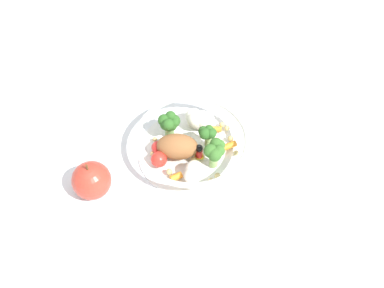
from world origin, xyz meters
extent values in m
plane|color=white|center=(0.00, 0.00, 0.00)|extent=(2.40, 2.40, 0.00)
cylinder|color=white|center=(0.01, 0.00, 0.00)|extent=(0.21, 0.21, 0.01)
torus|color=white|center=(0.01, 0.00, 0.04)|extent=(0.22, 0.22, 0.01)
ellipsoid|color=#935B33|center=(0.00, 0.02, 0.03)|extent=(0.06, 0.08, 0.05)
cylinder|color=#8EB766|center=(-0.01, -0.05, 0.02)|extent=(0.02, 0.02, 0.03)
sphere|color=#386B28|center=(0.00, -0.05, 0.06)|extent=(0.02, 0.02, 0.02)
sphere|color=#386B28|center=(-0.01, -0.04, 0.05)|extent=(0.02, 0.02, 0.02)
sphere|color=#386B28|center=(-0.01, -0.04, 0.05)|extent=(0.02, 0.02, 0.02)
sphere|color=#386B28|center=(-0.02, -0.04, 0.06)|extent=(0.03, 0.03, 0.03)
sphere|color=#386B28|center=(-0.03, -0.05, 0.06)|extent=(0.02, 0.02, 0.02)
sphere|color=#386B28|center=(-0.02, -0.05, 0.06)|extent=(0.02, 0.02, 0.02)
sphere|color=#386B28|center=(-0.01, -0.05, 0.06)|extent=(0.02, 0.02, 0.02)
sphere|color=#386B28|center=(0.00, -0.05, 0.05)|extent=(0.02, 0.02, 0.02)
cylinder|color=#8EB766|center=(0.03, -0.03, 0.02)|extent=(0.01, 0.01, 0.03)
sphere|color=#2D6023|center=(0.04, -0.03, 0.05)|extent=(0.02, 0.02, 0.02)
sphere|color=#2D6023|center=(0.03, -0.02, 0.05)|extent=(0.02, 0.02, 0.02)
sphere|color=#2D6023|center=(0.02, -0.02, 0.05)|extent=(0.02, 0.02, 0.02)
sphere|color=#2D6023|center=(0.02, -0.04, 0.05)|extent=(0.02, 0.02, 0.02)
sphere|color=#2D6023|center=(0.03, -0.04, 0.05)|extent=(0.02, 0.02, 0.02)
cylinder|color=#7FAD5B|center=(0.05, 0.05, 0.02)|extent=(0.02, 0.02, 0.02)
sphere|color=#2D6023|center=(0.06, 0.05, 0.05)|extent=(0.02, 0.02, 0.02)
sphere|color=#2D6023|center=(0.05, 0.06, 0.04)|extent=(0.02, 0.02, 0.02)
sphere|color=#2D6023|center=(0.05, 0.06, 0.05)|extent=(0.02, 0.02, 0.02)
sphere|color=#2D6023|center=(0.04, 0.05, 0.05)|extent=(0.02, 0.02, 0.02)
sphere|color=#2D6023|center=(0.03, 0.05, 0.05)|extent=(0.02, 0.02, 0.02)
sphere|color=#2D6023|center=(0.04, 0.04, 0.04)|extent=(0.02, 0.02, 0.02)
sphere|color=#2D6023|center=(0.04, 0.04, 0.05)|extent=(0.02, 0.02, 0.02)
sphere|color=#2D6023|center=(0.05, 0.04, 0.04)|extent=(0.03, 0.03, 0.03)
sphere|color=silver|center=(0.08, -0.01, 0.02)|extent=(0.04, 0.04, 0.04)
sphere|color=silver|center=(0.08, 0.01, 0.03)|extent=(0.03, 0.03, 0.03)
sphere|color=silver|center=(0.07, 0.00, 0.03)|extent=(0.04, 0.04, 0.04)
sphere|color=silver|center=(0.07, -0.01, 0.02)|extent=(0.02, 0.02, 0.02)
sphere|color=silver|center=(0.07, -0.01, 0.03)|extent=(0.04, 0.04, 0.04)
sphere|color=silver|center=(0.08, -0.02, 0.02)|extent=(0.04, 0.04, 0.04)
sphere|color=silver|center=(-0.03, -0.02, 0.02)|extent=(0.02, 0.02, 0.02)
sphere|color=silver|center=(-0.04, -0.01, 0.03)|extent=(0.03, 0.03, 0.03)
sphere|color=silver|center=(-0.06, -0.01, 0.03)|extent=(0.03, 0.03, 0.03)
sphere|color=silver|center=(-0.04, -0.02, 0.03)|extent=(0.03, 0.03, 0.03)
cube|color=yellow|center=(0.00, -0.02, 0.01)|extent=(0.02, 0.02, 0.00)
cylinder|color=red|center=(0.00, -0.02, 0.02)|extent=(0.02, 0.02, 0.02)
sphere|color=black|center=(0.00, -0.02, 0.04)|extent=(0.01, 0.01, 0.01)
sphere|color=black|center=(-0.01, -0.02, 0.04)|extent=(0.01, 0.01, 0.01)
sphere|color=black|center=(0.00, -0.02, 0.04)|extent=(0.01, 0.01, 0.01)
cylinder|color=orange|center=(0.03, -0.07, 0.01)|extent=(0.03, 0.04, 0.01)
cylinder|color=orange|center=(0.07, -0.04, 0.01)|extent=(0.01, 0.03, 0.01)
cylinder|color=orange|center=(-0.06, 0.02, 0.02)|extent=(0.02, 0.03, 0.01)
sphere|color=red|center=(0.00, 0.06, 0.02)|extent=(0.03, 0.03, 0.03)
sphere|color=red|center=(-0.03, 0.05, 0.02)|extent=(0.03, 0.03, 0.03)
sphere|color=#D1B775|center=(-0.07, 0.00, 0.01)|extent=(0.01, 0.01, 0.01)
sphere|color=#D1B775|center=(0.10, 0.02, 0.01)|extent=(0.01, 0.01, 0.01)
sphere|color=#D1B775|center=(0.08, 0.01, 0.01)|extent=(0.01, 0.01, 0.01)
sphere|color=tan|center=(-0.01, 0.07, 0.01)|extent=(0.01, 0.01, 0.01)
sphere|color=tan|center=(0.02, -0.09, 0.01)|extent=(0.01, 0.01, 0.01)
sphere|color=#D1B775|center=(0.07, -0.06, 0.01)|extent=(0.01, 0.01, 0.01)
sphere|color=tan|center=(0.08, -0.05, 0.01)|extent=(0.01, 0.01, 0.01)
sphere|color=#D1B775|center=(-0.05, -0.05, 0.01)|extent=(0.01, 0.01, 0.01)
sphere|color=tan|center=(-0.05, 0.03, 0.01)|extent=(0.01, 0.01, 0.01)
sphere|color=tan|center=(-0.01, -0.01, 0.01)|extent=(0.01, 0.01, 0.01)
sphere|color=tan|center=(0.02, 0.07, 0.01)|extent=(0.01, 0.01, 0.01)
sphere|color=tan|center=(-0.04, -0.06, 0.01)|extent=(0.01, 0.01, 0.01)
sphere|color=tan|center=(0.05, -0.07, 0.01)|extent=(0.01, 0.01, 0.01)
sphere|color=#BC3828|center=(-0.10, 0.16, 0.03)|extent=(0.07, 0.07, 0.07)
cylinder|color=brown|center=(-0.10, 0.16, 0.08)|extent=(0.00, 0.00, 0.01)
camera|label=1|loc=(-0.46, -0.08, 0.66)|focal=39.19mm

